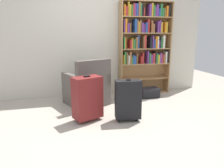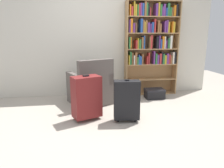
{
  "view_description": "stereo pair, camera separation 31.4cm",
  "coord_description": "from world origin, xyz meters",
  "px_view_note": "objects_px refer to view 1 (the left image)",
  "views": [
    {
      "loc": [
        -0.85,
        -2.91,
        1.34
      ],
      "look_at": [
        -0.05,
        0.3,
        0.55
      ],
      "focal_mm": 33.1,
      "sensor_mm": 36.0,
      "label": 1
    },
    {
      "loc": [
        -0.55,
        -2.97,
        1.34
      ],
      "look_at": [
        -0.05,
        0.3,
        0.55
      ],
      "focal_mm": 33.1,
      "sensor_mm": 36.0,
      "label": 2
    }
  ],
  "objects_px": {
    "storage_box": "(149,92)",
    "suitcase_dark_red": "(87,98)",
    "armchair": "(87,89)",
    "mug": "(116,98)",
    "bookshelf": "(145,41)",
    "suitcase_black": "(128,100)"
  },
  "relations": [
    {
      "from": "bookshelf",
      "to": "storage_box",
      "type": "distance_m",
      "value": 1.15
    },
    {
      "from": "storage_box",
      "to": "suitcase_dark_red",
      "type": "bearing_deg",
      "value": -147.8
    },
    {
      "from": "suitcase_dark_red",
      "to": "suitcase_black",
      "type": "bearing_deg",
      "value": -16.27
    },
    {
      "from": "armchair",
      "to": "storage_box",
      "type": "distance_m",
      "value": 1.4
    },
    {
      "from": "suitcase_black",
      "to": "suitcase_dark_red",
      "type": "bearing_deg",
      "value": 163.73
    },
    {
      "from": "armchair",
      "to": "bookshelf",
      "type": "bearing_deg",
      "value": 20.24
    },
    {
      "from": "bookshelf",
      "to": "storage_box",
      "type": "relative_size",
      "value": 5.04
    },
    {
      "from": "armchair",
      "to": "suitcase_dark_red",
      "type": "distance_m",
      "value": 0.81
    },
    {
      "from": "bookshelf",
      "to": "armchair",
      "type": "relative_size",
      "value": 2.22
    },
    {
      "from": "armchair",
      "to": "storage_box",
      "type": "relative_size",
      "value": 2.27
    },
    {
      "from": "suitcase_black",
      "to": "mug",
      "type": "bearing_deg",
      "value": 84.05
    },
    {
      "from": "suitcase_black",
      "to": "suitcase_dark_red",
      "type": "distance_m",
      "value": 0.64
    },
    {
      "from": "armchair",
      "to": "mug",
      "type": "bearing_deg",
      "value": 11.15
    },
    {
      "from": "mug",
      "to": "suitcase_black",
      "type": "xyz_separation_m",
      "value": [
        -0.11,
        -1.1,
        0.31
      ]
    },
    {
      "from": "armchair",
      "to": "mug",
      "type": "distance_m",
      "value": 0.69
    },
    {
      "from": "bookshelf",
      "to": "storage_box",
      "type": "xyz_separation_m",
      "value": [
        -0.01,
        -0.38,
        -1.09
      ]
    },
    {
      "from": "bookshelf",
      "to": "suitcase_dark_red",
      "type": "bearing_deg",
      "value": -138.67
    },
    {
      "from": "mug",
      "to": "bookshelf",
      "type": "bearing_deg",
      "value": 27.03
    },
    {
      "from": "bookshelf",
      "to": "armchair",
      "type": "height_order",
      "value": "bookshelf"
    },
    {
      "from": "armchair",
      "to": "suitcase_black",
      "type": "bearing_deg",
      "value": -62.24
    },
    {
      "from": "storage_box",
      "to": "suitcase_black",
      "type": "height_order",
      "value": "suitcase_black"
    },
    {
      "from": "mug",
      "to": "storage_box",
      "type": "distance_m",
      "value": 0.75
    }
  ]
}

